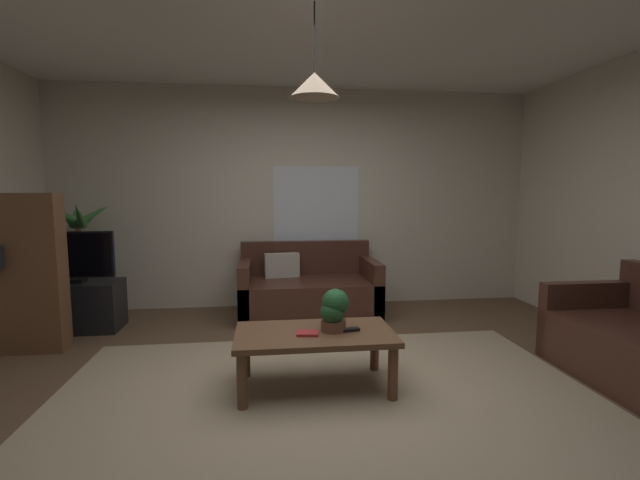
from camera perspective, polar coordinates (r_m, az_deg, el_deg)
The scene contains 14 objects.
floor at distance 3.25m, azimuth 0.69°, elevation -19.51°, with size 5.79×4.90×0.02m, color brown.
rug at distance 3.07m, azimuth 1.24°, elevation -20.89°, with size 3.77×2.70×0.01m, color tan.
wall_back at distance 5.40m, azimuth -2.88°, elevation 5.44°, with size 5.91×0.06×2.65m, color beige.
window_pane at distance 5.39m, azimuth -0.48°, elevation 4.49°, with size 1.06×0.01×0.97m, color white.
couch_under_window at distance 5.01m, azimuth -1.59°, elevation -6.79°, with size 1.54×0.88×0.82m.
coffee_table at distance 3.19m, azimuth -0.68°, elevation -13.00°, with size 1.13×0.62×0.42m.
book_on_table_0 at distance 3.10m, azimuth -1.63°, elevation -12.11°, with size 0.15×0.11×0.02m, color #B22D2D.
remote_on_table_0 at distance 3.17m, azimuth 3.75°, elevation -11.67°, with size 0.05×0.16×0.02m, color black.
potted_plant_on_table at distance 3.14m, azimuth 1.86°, elevation -9.11°, with size 0.21×0.20×0.30m.
tv_stand at distance 5.13m, azimuth -29.49°, elevation -7.56°, with size 0.90×0.44×0.50m, color black.
tv at distance 5.02m, azimuth -29.90°, elevation -1.89°, with size 0.83×0.16×0.52m.
potted_palm_corner at distance 5.46m, azimuth -28.95°, elevation -2.85°, with size 0.68×0.82×1.43m.
bookshelf_corner at distance 4.60m, azimuth -34.67°, elevation -3.60°, with size 0.70×0.31×1.40m.
pendant_lamp at distance 3.09m, azimuth -0.73°, elevation 19.65°, with size 0.34×0.34×0.62m.
Camera 1 is at (-0.40, -2.90, 1.40)m, focal length 24.42 mm.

